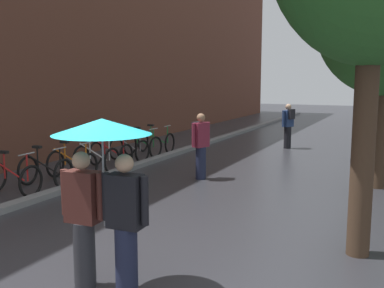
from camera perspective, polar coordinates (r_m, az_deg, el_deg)
ground_plane at (r=5.94m, az=-14.71°, el=-16.78°), size 80.00×80.00×0.00m
building_facade at (r=19.77m, az=-19.22°, el=16.91°), size 8.00×36.00×11.20m
kerb_strip at (r=15.79m, az=-0.27°, el=-0.54°), size 0.30×36.00×0.12m
parked_bicycle_0 at (r=10.38m, az=-21.97°, el=-4.06°), size 1.11×0.75×0.96m
parked_bicycle_1 at (r=10.91m, az=-18.23°, el=-3.29°), size 1.13×0.77×0.96m
parked_bicycle_2 at (r=11.56m, az=-15.08°, el=-2.52°), size 1.12×0.77×0.96m
parked_bicycle_3 at (r=12.27m, az=-12.13°, el=-1.80°), size 1.08×0.70×0.96m
parked_bicycle_4 at (r=12.93m, az=-10.34°, el=-1.24°), size 1.10×0.73×0.96m
parked_bicycle_5 at (r=13.71m, az=-8.05°, el=-0.65°), size 1.15×0.81×0.96m
parked_bicycle_6 at (r=14.43m, az=-6.34°, el=-0.16°), size 1.13×0.79×0.96m
parked_bicycle_7 at (r=15.23m, az=-4.59°, el=0.30°), size 1.10×0.74×0.96m
couple_under_umbrella at (r=5.21m, az=-11.28°, el=-4.23°), size 1.16×1.13×2.05m
pedestrian_walking_midground at (r=11.12m, az=1.09°, el=-0.02°), size 0.42×0.55×1.65m
pedestrian_walking_far at (r=16.42m, az=12.18°, el=2.42°), size 0.43×0.54×1.61m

